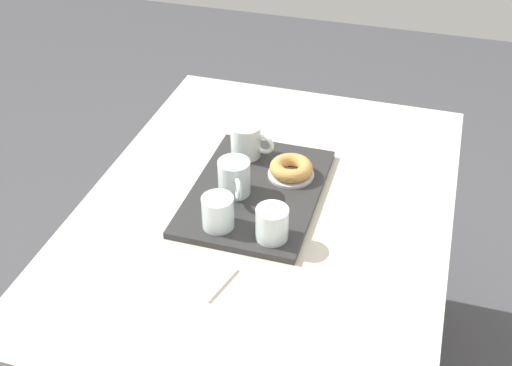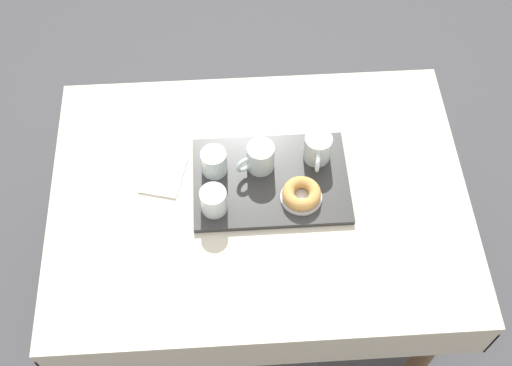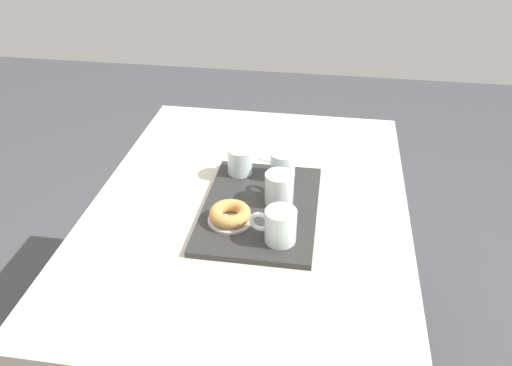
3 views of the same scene
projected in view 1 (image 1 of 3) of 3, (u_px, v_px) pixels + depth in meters
name	position (u px, v px, depth m)	size (l,w,h in m)	color
dining_table	(266.00, 237.00, 1.69)	(1.20, 0.88, 0.75)	beige
serving_tray	(256.00, 192.00, 1.66)	(0.45, 0.31, 0.02)	#2D2D2D
tea_mug_left	(234.00, 179.00, 1.62)	(0.11, 0.08, 0.09)	silver
tea_mug_right	(246.00, 142.00, 1.75)	(0.08, 0.12, 0.09)	silver
water_glass_near	(272.00, 225.00, 1.48)	(0.07, 0.07, 0.08)	silver
water_glass_far	(218.00, 213.00, 1.52)	(0.07, 0.07, 0.08)	silver
donut_plate_left	(291.00, 174.00, 1.70)	(0.12, 0.12, 0.01)	silver
sugar_donut_left	(291.00, 168.00, 1.69)	(0.11, 0.11, 0.03)	tan
paper_napkin	(197.00, 274.00, 1.43)	(0.11, 0.14, 0.01)	white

